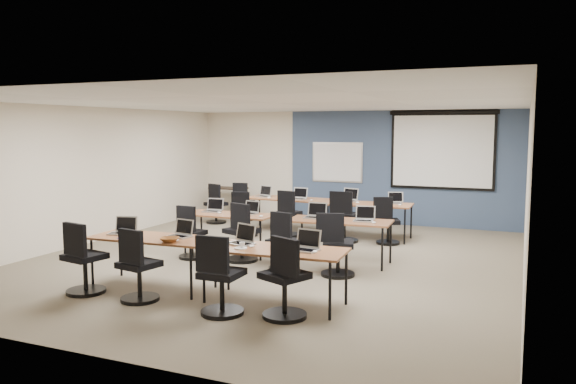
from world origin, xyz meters
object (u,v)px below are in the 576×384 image
at_px(training_table_mid_right, 340,223).
at_px(task_chair_11, 387,225).
at_px(training_table_back_left, 287,200).
at_px(laptop_7, 364,217).
at_px(training_table_mid_left, 229,217).
at_px(laptop_6, 315,214).
at_px(task_chair_10, 344,221).
at_px(task_chair_3, 285,284).
at_px(whiteboard, 337,162).
at_px(training_table_front_left, 153,240).
at_px(laptop_2, 243,239).
at_px(laptop_3, 306,245).
at_px(training_table_back_right, 366,205).
at_px(task_chair_4, 190,237).
at_px(laptop_8, 264,194).
at_px(laptop_9, 299,196).
at_px(laptop_10, 349,198).
at_px(laptop_11, 395,201).
at_px(task_chair_9, 288,217).
at_px(spare_chair_a, 243,205).
at_px(task_chair_1, 137,271).
at_px(task_chair_0, 83,264).
at_px(task_chair_2, 220,282).
at_px(laptop_5, 250,210).
at_px(projector_screen, 442,146).
at_px(task_chair_6, 283,246).
at_px(spare_chair_b, 216,207).
at_px(laptop_1, 181,232).
at_px(laptop_4, 213,208).
at_px(utility_table, 228,191).
at_px(task_chair_5, 241,237).
at_px(task_chair_7, 336,250).
at_px(training_table_front_right, 275,252).
at_px(laptop_0, 123,229).

relative_size(training_table_mid_right, task_chair_11, 1.82).
distance_m(training_table_back_left, laptop_7, 3.40).
xyz_separation_m(training_table_mid_left, training_table_mid_right, (2.07, 0.11, 0.00)).
xyz_separation_m(laptop_6, task_chair_10, (0.01, 1.60, -0.36)).
height_order(training_table_mid_left, task_chair_3, task_chair_3).
bearing_deg(whiteboard, training_table_front_left, -95.23).
distance_m(laptop_2, laptop_3, 0.93).
height_order(training_table_back_right, laptop_2, laptop_2).
bearing_deg(training_table_front_left, task_chair_4, 102.96).
height_order(laptop_8, laptop_9, laptop_8).
xyz_separation_m(laptop_10, laptop_11, (0.98, -0.04, -0.01)).
relative_size(task_chair_9, spare_chair_a, 1.04).
relative_size(task_chair_1, laptop_6, 2.86).
bearing_deg(task_chair_1, task_chair_10, 85.43).
bearing_deg(training_table_front_left, task_chair_10, 66.66).
bearing_deg(task_chair_0, task_chair_4, 96.10).
relative_size(task_chair_2, laptop_5, 3.37).
relative_size(projector_screen, task_chair_6, 2.49).
height_order(training_table_front_left, spare_chair_b, spare_chair_b).
distance_m(training_table_mid_right, laptop_1, 2.82).
relative_size(training_table_front_left, laptop_9, 5.50).
height_order(laptop_1, laptop_4, laptop_4).
xyz_separation_m(task_chair_9, task_chair_10, (1.27, -0.13, 0.03)).
xyz_separation_m(task_chair_3, utility_table, (-4.50, 6.74, 0.24)).
bearing_deg(projector_screen, training_table_back_right, -123.85).
bearing_deg(training_table_back_left, laptop_1, -82.57).
bearing_deg(laptop_8, training_table_mid_right, -26.79).
height_order(task_chair_2, task_chair_5, task_chair_5).
bearing_deg(task_chair_9, task_chair_5, -75.22).
relative_size(task_chair_4, utility_table, 1.02).
height_order(laptop_3, spare_chair_b, laptop_3).
bearing_deg(training_table_mid_left, laptop_8, 100.50).
bearing_deg(laptop_3, laptop_6, 116.26).
xyz_separation_m(training_table_mid_right, task_chair_7, (0.23, -0.89, -0.27)).
distance_m(training_table_mid_left, spare_chair_b, 3.35).
bearing_deg(task_chair_2, laptop_3, 41.30).
bearing_deg(task_chair_9, task_chair_10, 5.03).
bearing_deg(laptop_3, training_table_mid_left, 144.67).
distance_m(training_table_mid_left, laptop_3, 3.33).
relative_size(training_table_front_right, training_table_back_right, 0.98).
xyz_separation_m(laptop_4, task_chair_5, (0.91, -0.61, -0.37)).
xyz_separation_m(training_table_back_right, laptop_3, (0.49, -4.70, 0.11)).
bearing_deg(laptop_6, laptop_1, -116.85).
bearing_deg(laptop_0, task_chair_11, 38.95).
distance_m(laptop_0, laptop_8, 4.93).
relative_size(training_table_front_right, laptop_1, 5.82).
xyz_separation_m(training_table_front_right, laptop_6, (-0.38, 2.57, 0.11)).
relative_size(laptop_1, task_chair_5, 0.31).
height_order(laptop_5, task_chair_7, task_chair_7).
bearing_deg(training_table_back_right, laptop_7, -78.92).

